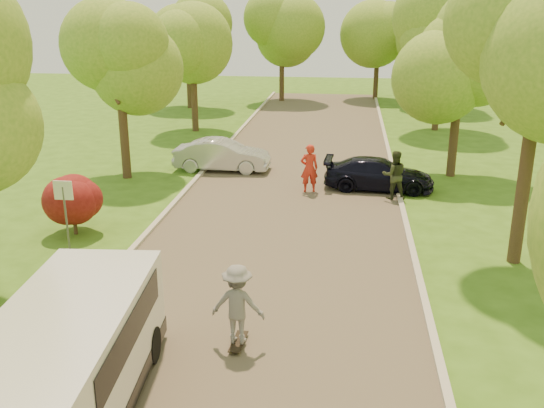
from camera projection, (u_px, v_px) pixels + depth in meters
The scene contains 21 objects.
ground at pixel (244, 338), 13.07m from camera, with size 100.00×100.00×0.00m, color #355F16.
road at pixel (284, 216), 20.61m from camera, with size 8.00×60.00×0.01m, color #4C4438.
curb_left at pixel (168, 210), 21.08m from camera, with size 0.18×60.00×0.12m, color #B2AD9E.
curb_right at pixel (405, 219), 20.10m from camera, with size 0.18×60.00×0.12m, color #B2AD9E.
street_sign at pixel (64, 202), 17.05m from camera, with size 0.55×0.06×2.17m.
red_shrub at pixel (72, 201), 18.67m from camera, with size 1.70×1.70×1.95m.
tree_l_midb at pixel (123, 65), 23.77m from camera, with size 4.30×4.20×6.62m.
tree_l_far at pixel (196, 32), 32.86m from camera, with size 4.92×4.80×7.79m.
tree_r_midb at pixel (467, 57), 23.94m from camera, with size 4.51×4.40×7.01m.
tree_r_far at pixel (448, 24), 32.99m from camera, with size 5.33×5.20×8.34m.
tree_bg_a at pixel (190, 29), 40.74m from camera, with size 5.12×5.00×7.72m.
tree_bg_b at pixel (445, 25), 40.50m from camera, with size 5.12×5.00×7.95m.
tree_bg_c at pixel (285, 31), 43.88m from camera, with size 4.92×4.80×7.33m.
tree_bg_d at pixel (382, 27), 44.82m from camera, with size 5.12×5.00×7.72m.
minivan at pixel (68, 362), 10.26m from camera, with size 2.59×5.64×2.04m.
silver_sedan at pixel (222, 155), 26.10m from camera, with size 1.43×4.10×1.35m, color #B5B6BB.
dark_sedan at pixel (379, 174), 23.42m from camera, with size 1.71×4.21×1.22m, color black.
longboard at pixel (238, 342), 12.73m from camera, with size 0.29×0.90×0.10m.
skateboarder at pixel (238, 304), 12.46m from camera, with size 1.11×0.64×1.73m, color slate.
person_striped at pixel (309, 168), 22.99m from camera, with size 0.68×0.45×1.87m, color red.
person_olive at pixel (394, 175), 22.18m from camera, with size 0.88×0.69×1.82m, color #2C341F.
Camera 1 is at (2.06, -11.34, 6.83)m, focal length 40.00 mm.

